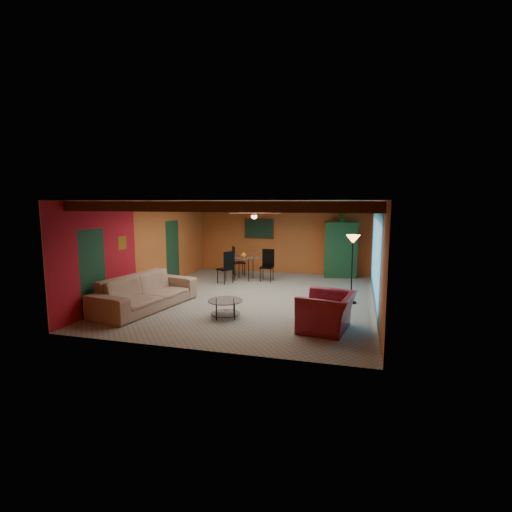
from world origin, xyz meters
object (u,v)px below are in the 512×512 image
(sofa, at_px, (146,292))
(potted_plant, at_px, (342,217))
(coffee_table, at_px, (225,308))
(floor_lamp, at_px, (352,269))
(dining_table, at_px, (244,264))
(armoire, at_px, (341,250))
(vase, at_px, (244,246))
(armchair, at_px, (327,312))

(sofa, bearing_deg, potted_plant, -29.48)
(coffee_table, xyz_separation_m, floor_lamp, (2.80, 2.09, 0.70))
(potted_plant, bearing_deg, coffee_table, -112.44)
(dining_table, relative_size, floor_lamp, 1.15)
(sofa, height_order, armoire, armoire)
(sofa, distance_m, floor_lamp, 5.36)
(sofa, height_order, vase, vase)
(armchair, relative_size, vase, 6.31)
(armchair, distance_m, potted_plant, 6.21)
(sofa, distance_m, armchair, 4.57)
(armoire, xyz_separation_m, floor_lamp, (0.45, -3.60, -0.04))
(coffee_table, bearing_deg, armchair, -6.66)
(armoire, distance_m, vase, 3.51)
(dining_table, bearing_deg, armchair, -54.70)
(sofa, relative_size, armoire, 1.52)
(armoire, relative_size, floor_lamp, 1.04)
(sofa, height_order, coffee_table, sofa)
(floor_lamp, height_order, vase, floor_lamp)
(coffee_table, xyz_separation_m, armoire, (2.35, 5.69, 0.74))
(dining_table, distance_m, floor_lamp, 4.26)
(sofa, relative_size, potted_plant, 6.37)
(sofa, bearing_deg, coffee_table, -85.17)
(armoire, height_order, potted_plant, potted_plant)
(armoire, bearing_deg, vase, -163.68)
(sofa, bearing_deg, vase, -8.16)
(dining_table, relative_size, vase, 10.96)
(sofa, bearing_deg, dining_table, -8.16)
(sofa, distance_m, vase, 4.33)
(potted_plant, distance_m, vase, 3.63)
(potted_plant, xyz_separation_m, vase, (-3.20, -1.43, -0.94))
(armchair, xyz_separation_m, dining_table, (-3.21, 4.53, 0.15))
(vase, bearing_deg, potted_plant, 24.12)
(armchair, height_order, vase, vase)
(sofa, xyz_separation_m, armoire, (4.54, 5.48, 0.53))
(armchair, bearing_deg, armoire, -170.69)
(dining_table, relative_size, armoire, 1.10)
(floor_lamp, xyz_separation_m, vase, (-3.65, 2.17, 0.27))
(coffee_table, height_order, armoire, armoire)
(armchair, relative_size, potted_plant, 2.65)
(potted_plant, height_order, vase, potted_plant)
(armoire, bearing_deg, potted_plant, 0.00)
(floor_lamp, relative_size, vase, 9.56)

